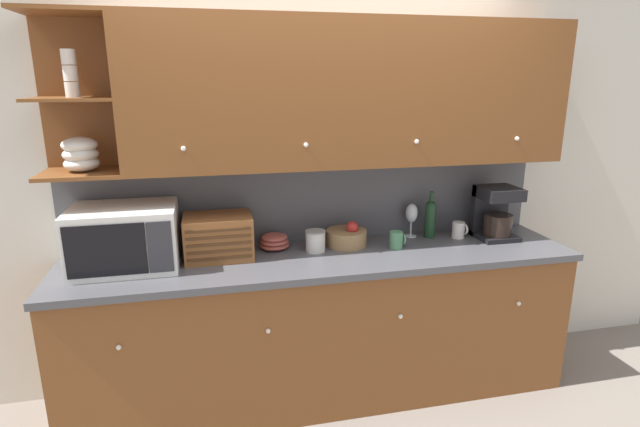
% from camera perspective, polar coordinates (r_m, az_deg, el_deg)
% --- Properties ---
extents(ground_plane, '(24.00, 24.00, 0.00)m').
position_cam_1_polar(ground_plane, '(3.60, -0.78, -16.91)').
color(ground_plane, slate).
extents(wall_back, '(5.37, 0.06, 2.60)m').
position_cam_1_polar(wall_back, '(3.14, -0.98, 3.92)').
color(wall_back, beige).
rests_on(wall_back, ground_plane).
extents(counter_unit, '(2.99, 0.63, 0.91)m').
position_cam_1_polar(counter_unit, '(3.11, 0.38, -12.68)').
color(counter_unit, brown).
rests_on(counter_unit, ground_plane).
extents(backsplash_panel, '(2.97, 0.01, 0.51)m').
position_cam_1_polar(backsplash_panel, '(3.13, -0.84, 1.42)').
color(backsplash_panel, '#4C4C51').
rests_on(backsplash_panel, counter_unit).
extents(upper_cabinets, '(2.97, 0.36, 0.82)m').
position_cam_1_polar(upper_cabinets, '(2.92, 3.07, 13.47)').
color(upper_cabinets, brown).
rests_on(upper_cabinets, backsplash_panel).
extents(microwave, '(0.55, 0.42, 0.34)m').
position_cam_1_polar(microwave, '(2.89, -21.41, -2.58)').
color(microwave, silver).
rests_on(microwave, counter_unit).
extents(bread_box, '(0.38, 0.28, 0.25)m').
position_cam_1_polar(bread_box, '(2.91, -11.53, -2.62)').
color(bread_box, brown).
rests_on(bread_box, counter_unit).
extents(bowl_stack_on_counter, '(0.18, 0.18, 0.09)m').
position_cam_1_polar(bowl_stack_on_counter, '(3.03, -5.24, -3.20)').
color(bowl_stack_on_counter, '#9E473D').
rests_on(bowl_stack_on_counter, counter_unit).
extents(storage_canister, '(0.12, 0.12, 0.13)m').
position_cam_1_polar(storage_canister, '(2.97, -0.53, -3.16)').
color(storage_canister, silver).
rests_on(storage_canister, counter_unit).
extents(fruit_basket, '(0.25, 0.25, 0.16)m').
position_cam_1_polar(fruit_basket, '(3.08, 3.08, -2.69)').
color(fruit_basket, '#937047').
rests_on(fruit_basket, counter_unit).
extents(mug, '(0.09, 0.08, 0.10)m').
position_cam_1_polar(mug, '(3.07, 8.76, -2.99)').
color(mug, '#4C845B').
rests_on(mug, counter_unit).
extents(wine_glass, '(0.08, 0.08, 0.22)m').
position_cam_1_polar(wine_glass, '(3.28, 10.42, -0.07)').
color(wine_glass, silver).
rests_on(wine_glass, counter_unit).
extents(wine_bottle, '(0.07, 0.07, 0.30)m').
position_cam_1_polar(wine_bottle, '(3.29, 12.50, -0.38)').
color(wine_bottle, '#19381E').
rests_on(wine_bottle, counter_unit).
extents(mug_blue_second, '(0.09, 0.08, 0.11)m').
position_cam_1_polar(mug_blue_second, '(3.34, 15.59, -1.81)').
color(mug_blue_second, silver).
rests_on(mug_blue_second, counter_unit).
extents(coffee_maker, '(0.24, 0.24, 0.34)m').
position_cam_1_polar(coffee_maker, '(3.39, 19.39, 0.13)').
color(coffee_maker, black).
rests_on(coffee_maker, counter_unit).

